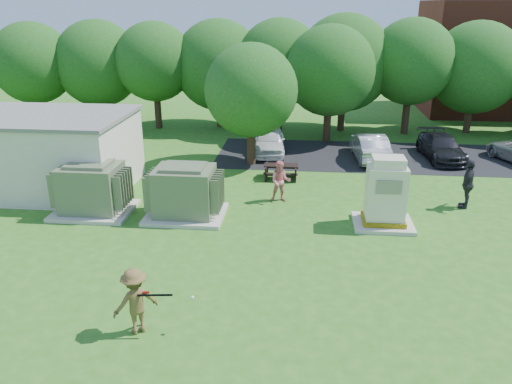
# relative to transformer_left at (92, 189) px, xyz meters

# --- Properties ---
(ground) EXTENTS (120.00, 120.00, 0.00)m
(ground) POSITION_rel_transformer_left_xyz_m (6.50, -4.50, -0.97)
(ground) COLOR #2D6619
(ground) RESTS_ON ground
(service_building) EXTENTS (10.00, 5.00, 3.20)m
(service_building) POSITION_rel_transformer_left_xyz_m (-4.50, 2.50, 0.63)
(service_building) COLOR beige
(service_building) RESTS_ON ground
(service_building_roof) EXTENTS (10.20, 5.20, 0.15)m
(service_building_roof) POSITION_rel_transformer_left_xyz_m (-4.50, 2.50, 2.31)
(service_building_roof) COLOR slate
(service_building_roof) RESTS_ON service_building
(parking_strip) EXTENTS (20.00, 6.00, 0.01)m
(parking_strip) POSITION_rel_transformer_left_xyz_m (13.50, 9.00, -0.96)
(parking_strip) COLOR #232326
(parking_strip) RESTS_ON ground
(transformer_left) EXTENTS (3.00, 2.40, 2.07)m
(transformer_left) POSITION_rel_transformer_left_xyz_m (0.00, 0.00, 0.00)
(transformer_left) COLOR beige
(transformer_left) RESTS_ON ground
(transformer_right) EXTENTS (3.00, 2.40, 2.07)m
(transformer_right) POSITION_rel_transformer_left_xyz_m (3.70, 0.00, 0.00)
(transformer_right) COLOR beige
(transformer_right) RESTS_ON ground
(generator_cabinet) EXTENTS (2.18, 1.79, 2.66)m
(generator_cabinet) POSITION_rel_transformer_left_xyz_m (11.23, -0.11, 0.19)
(generator_cabinet) COLOR beige
(generator_cabinet) RESTS_ON ground
(picnic_table) EXTENTS (1.59, 1.20, 0.68)m
(picnic_table) POSITION_rel_transformer_left_xyz_m (7.15, 4.84, -0.54)
(picnic_table) COLOR black
(picnic_table) RESTS_ON ground
(batter) EXTENTS (1.31, 1.20, 1.76)m
(batter) POSITION_rel_transformer_left_xyz_m (4.18, -7.30, -0.09)
(batter) COLOR brown
(batter) RESTS_ON ground
(person_at_picnic) EXTENTS (0.88, 0.71, 1.75)m
(person_at_picnic) POSITION_rel_transformer_left_xyz_m (7.27, 1.94, -0.09)
(person_at_picnic) COLOR #E4787D
(person_at_picnic) RESTS_ON ground
(person_walking_right) EXTENTS (0.85, 1.28, 2.02)m
(person_walking_right) POSITION_rel_transformer_left_xyz_m (14.78, 2.02, 0.04)
(person_walking_right) COLOR #28272C
(person_walking_right) RESTS_ON ground
(car_white) EXTENTS (1.93, 4.25, 1.41)m
(car_white) POSITION_rel_transformer_left_xyz_m (6.26, 9.09, -0.26)
(car_white) COLOR white
(car_white) RESTS_ON ground
(car_silver_a) EXTENTS (1.82, 4.36, 1.40)m
(car_silver_a) POSITION_rel_transformer_left_xyz_m (11.63, 8.43, -0.27)
(car_silver_a) COLOR #ADACB1
(car_silver_a) RESTS_ON ground
(car_dark) EXTENTS (2.09, 4.47, 1.26)m
(car_dark) POSITION_rel_transformer_left_xyz_m (15.44, 8.94, -0.34)
(car_dark) COLOR black
(car_dark) RESTS_ON ground
(batting_equipment) EXTENTS (1.33, 0.35, 0.24)m
(batting_equipment) POSITION_rel_transformer_left_xyz_m (4.82, -7.34, 0.16)
(batting_equipment) COLOR black
(batting_equipment) RESTS_ON ground
(tree_row) EXTENTS (41.30, 13.30, 7.30)m
(tree_row) POSITION_rel_transformer_left_xyz_m (8.25, 14.00, 3.18)
(tree_row) COLOR #47301E
(tree_row) RESTS_ON ground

